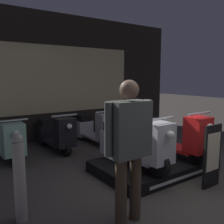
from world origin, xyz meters
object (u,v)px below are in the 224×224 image
(scooter_backrow_2, at_px, (94,128))
(scooter_backrow_3, at_px, (126,124))
(street_bollard, at_px, (20,178))
(scooter_backrow_1, at_px, (55,134))
(scooter_display_right, at_px, (172,136))
(price_sign_board, at_px, (212,156))
(scooter_display_left, at_px, (134,144))
(scooter_backrow_0, at_px, (7,140))
(person_left_browsing, at_px, (129,140))

(scooter_backrow_2, bearing_deg, scooter_backrow_3, 0.00)
(street_bollard, bearing_deg, scooter_backrow_3, 35.45)
(scooter_backrow_1, xyz_separation_m, scooter_backrow_3, (2.02, 0.00, 0.00))
(scooter_display_right, relative_size, price_sign_board, 1.66)
(scooter_display_left, xyz_separation_m, scooter_backrow_0, (-1.48, 2.17, -0.19))
(price_sign_board, bearing_deg, scooter_backrow_1, 110.00)
(scooter_backrow_1, bearing_deg, scooter_backrow_0, 180.00)
(scooter_display_left, distance_m, scooter_display_right, 0.90)
(scooter_backrow_0, distance_m, scooter_backrow_1, 1.01)
(scooter_display_right, height_order, price_sign_board, scooter_display_right)
(scooter_backrow_0, height_order, scooter_backrow_3, same)
(scooter_display_left, distance_m, scooter_backrow_0, 2.63)
(scooter_backrow_0, relative_size, scooter_backrow_1, 1.00)
(street_bollard, bearing_deg, scooter_display_left, 7.95)
(scooter_backrow_0, distance_m, scooter_backrow_2, 2.02)
(price_sign_board, bearing_deg, scooter_backrow_3, 74.42)
(scooter_display_left, xyz_separation_m, scooter_backrow_2, (0.54, 2.17, -0.19))
(price_sign_board, bearing_deg, person_left_browsing, 179.65)
(street_bollard, bearing_deg, scooter_backrow_2, 45.30)
(scooter_display_left, xyz_separation_m, price_sign_board, (0.67, -0.97, -0.07))
(scooter_display_left, height_order, scooter_backrow_2, scooter_display_left)
(person_left_browsing, height_order, price_sign_board, person_left_browsing)
(scooter_backrow_0, bearing_deg, scooter_backrow_3, 0.00)
(scooter_display_right, distance_m, scooter_backrow_2, 2.21)
(scooter_display_left, relative_size, price_sign_board, 1.66)
(scooter_display_right, relative_size, street_bollard, 1.53)
(scooter_backrow_2, xyz_separation_m, scooter_backrow_3, (1.01, 0.00, 0.00))
(scooter_display_left, bearing_deg, person_left_browsing, -132.86)
(scooter_backrow_0, bearing_deg, person_left_browsing, -79.27)
(scooter_backrow_2, relative_size, price_sign_board, 1.66)
(scooter_backrow_0, xyz_separation_m, scooter_backrow_1, (1.01, 0.00, 0.00))
(scooter_display_right, xyz_separation_m, scooter_backrow_2, (-0.37, 2.17, -0.19))
(price_sign_board, bearing_deg, scooter_backrow_0, 124.43)
(scooter_backrow_0, relative_size, street_bollard, 1.53)
(scooter_backrow_1, relative_size, person_left_browsing, 0.98)
(scooter_display_left, distance_m, street_bollard, 1.89)
(scooter_backrow_1, height_order, person_left_browsing, person_left_browsing)
(person_left_browsing, bearing_deg, street_bollard, 144.67)
(scooter_display_left, relative_size, scooter_backrow_0, 1.00)
(person_left_browsing, bearing_deg, scooter_backrow_3, 52.13)
(person_left_browsing, relative_size, price_sign_board, 1.70)
(scooter_backrow_0, bearing_deg, scooter_display_right, -42.33)
(scooter_backrow_0, relative_size, scooter_backrow_2, 1.00)
(person_left_browsing, distance_m, street_bollard, 1.28)
(person_left_browsing, bearing_deg, scooter_backrow_2, 65.52)
(scooter_display_right, bearing_deg, scooter_backrow_0, 137.67)
(scooter_backrow_0, relative_size, price_sign_board, 1.66)
(scooter_backrow_0, xyz_separation_m, scooter_backrow_2, (2.02, 0.00, 0.00))
(scooter_backrow_3, bearing_deg, scooter_backrow_1, 180.00)
(scooter_display_left, xyz_separation_m, scooter_display_right, (0.90, 0.00, 0.00))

